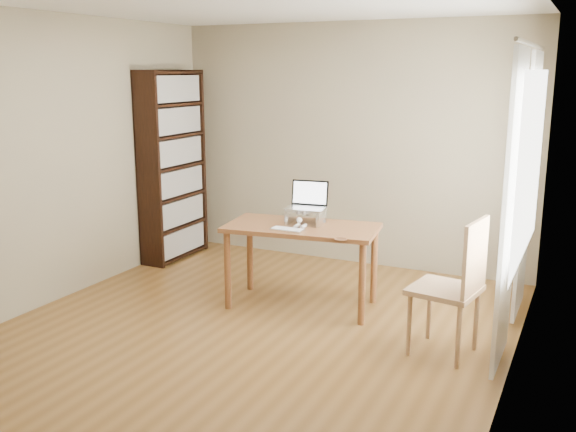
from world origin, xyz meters
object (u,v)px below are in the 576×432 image
Objects in this scene: desk at (302,237)px; cat at (308,215)px; bookshelf at (173,166)px; laptop at (308,201)px; keyboard at (287,230)px; chair at (457,282)px.

desk is 2.87× the size of cat.
laptop is (1.96, -0.66, -0.11)m from bookshelf.
desk is 0.25m from keyboard.
chair is (1.46, -0.45, -0.07)m from desk.
chair is at bearing -20.10° from bookshelf.
keyboard is 0.34m from cat.
laptop is (0.00, 0.14, 0.30)m from desk.
laptop is at bearing 104.80° from cat.
keyboard is at bearing -103.80° from laptop.
cat is at bearing 81.37° from keyboard.
keyboard is 0.27× the size of chair.
keyboard is (1.92, -1.02, -0.29)m from bookshelf.
cat reaches higher than keyboard.
bookshelf is 5.70× the size of laptop.
cat is at bearing 168.01° from chair.
chair reaches higher than keyboard.
bookshelf is 2.07m from laptop.
bookshelf is at bearing 153.39° from laptop.
keyboard is at bearing -28.11° from bookshelf.
keyboard is (-0.04, -0.36, -0.18)m from laptop.
laptop reaches higher than cat.
cat is at bearing -19.43° from bookshelf.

